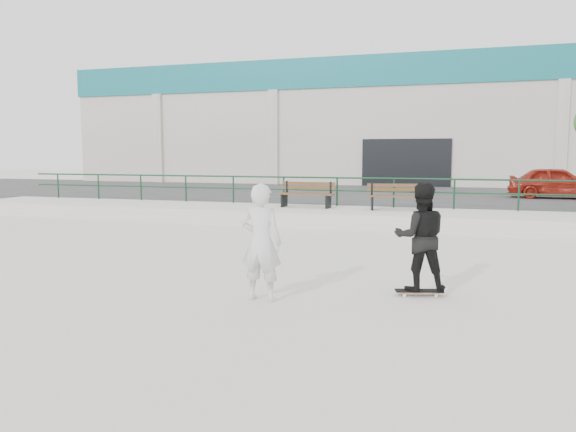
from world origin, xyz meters
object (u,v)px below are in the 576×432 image
(skateboard, at_px, (419,291))
(seated_skater, at_px, (261,242))
(bench_left, at_px, (307,195))
(bench_right, at_px, (396,197))
(red_car, at_px, (557,182))
(standing_skater, at_px, (421,237))

(skateboard, xyz_separation_m, seated_skater, (-2.39, -1.07, 0.87))
(bench_left, height_order, seated_skater, seated_skater)
(bench_right, relative_size, skateboard, 2.45)
(red_car, height_order, standing_skater, standing_skater)
(skateboard, height_order, standing_skater, standing_skater)
(bench_right, height_order, standing_skater, standing_skater)
(bench_left, xyz_separation_m, red_car, (8.85, 7.02, 0.22))
(skateboard, distance_m, standing_skater, 0.91)
(bench_right, distance_m, seated_skater, 10.44)
(red_car, xyz_separation_m, standing_skater, (-4.24, -16.32, -0.18))
(bench_right, height_order, skateboard, bench_right)
(bench_right, height_order, seated_skater, seated_skater)
(red_car, height_order, skateboard, red_car)
(red_car, bearing_deg, standing_skater, 168.80)
(seated_skater, bearing_deg, red_car, -108.74)
(skateboard, distance_m, seated_skater, 2.76)
(skateboard, relative_size, standing_skater, 0.45)
(bench_right, xyz_separation_m, skateboard, (1.54, -9.34, -0.86))
(bench_left, height_order, standing_skater, standing_skater)
(bench_left, height_order, red_car, red_car)
(bench_right, relative_size, standing_skater, 1.11)
(bench_left, distance_m, skateboard, 10.41)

